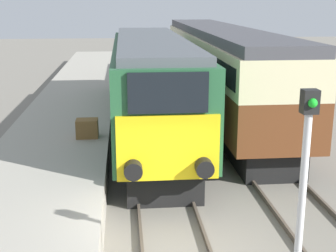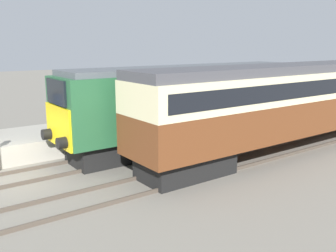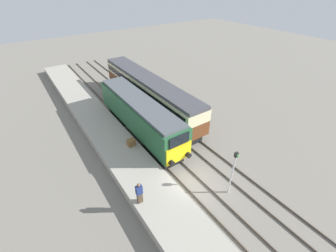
{
  "view_description": "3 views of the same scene",
  "coord_description": "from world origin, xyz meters",
  "px_view_note": "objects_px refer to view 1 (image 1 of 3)",
  "views": [
    {
      "loc": [
        -1.02,
        -8.65,
        5.22
      ],
      "look_at": [
        0.0,
        2.0,
        2.34
      ],
      "focal_mm": 50.0,
      "sensor_mm": 36.0,
      "label": 1
    },
    {
      "loc": [
        14.0,
        -2.95,
        4.93
      ],
      "look_at": [
        1.7,
        6.0,
        1.6
      ],
      "focal_mm": 40.0,
      "sensor_mm": 36.0,
      "label": 2
    },
    {
      "loc": [
        -8.58,
        -9.0,
        13.83
      ],
      "look_at": [
        1.7,
        6.0,
        1.6
      ],
      "focal_mm": 24.0,
      "sensor_mm": 36.0,
      "label": 3
    }
  ],
  "objects_px": {
    "passenger_carriage": "(219,63)",
    "luggage_crate": "(87,128)",
    "signal_post": "(303,192)",
    "locomotive": "(151,85)"
  },
  "relations": [
    {
      "from": "locomotive",
      "to": "signal_post",
      "type": "relative_size",
      "value": 3.44
    },
    {
      "from": "locomotive",
      "to": "signal_post",
      "type": "xyz_separation_m",
      "value": [
        1.7,
        -10.71,
        0.17
      ]
    },
    {
      "from": "passenger_carriage",
      "to": "luggage_crate",
      "type": "relative_size",
      "value": 26.21
    },
    {
      "from": "locomotive",
      "to": "luggage_crate",
      "type": "distance_m",
      "value": 3.42
    },
    {
      "from": "locomotive",
      "to": "passenger_carriage",
      "type": "distance_m",
      "value": 5.27
    },
    {
      "from": "passenger_carriage",
      "to": "signal_post",
      "type": "bearing_deg",
      "value": -96.58
    },
    {
      "from": "passenger_carriage",
      "to": "signal_post",
      "type": "height_order",
      "value": "passenger_carriage"
    },
    {
      "from": "passenger_carriage",
      "to": "luggage_crate",
      "type": "xyz_separation_m",
      "value": [
        -5.64,
        -6.41,
        -1.25
      ]
    },
    {
      "from": "passenger_carriage",
      "to": "signal_post",
      "type": "distance_m",
      "value": 14.83
    },
    {
      "from": "luggage_crate",
      "to": "locomotive",
      "type": "bearing_deg",
      "value": 46.82
    }
  ]
}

